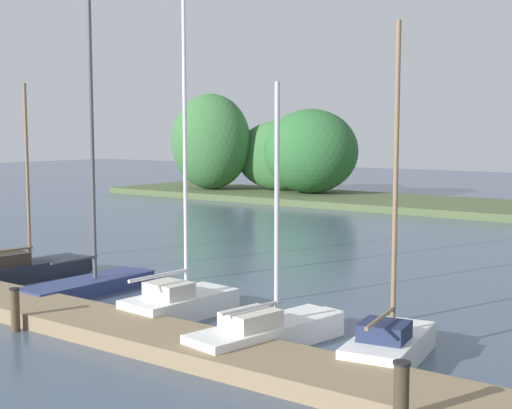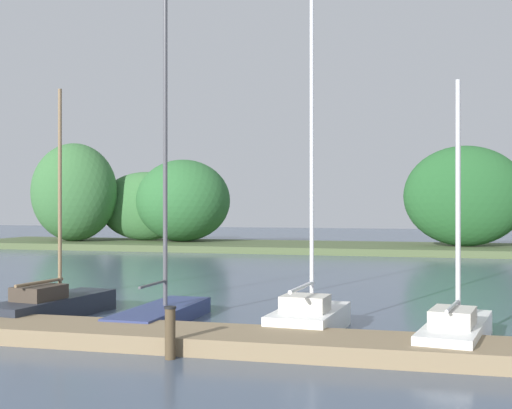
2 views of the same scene
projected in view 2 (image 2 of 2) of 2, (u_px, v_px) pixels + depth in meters
name	position (u px, v px, depth m)	size (l,w,h in m)	color
dock_pier	(442.00, 352.00, 12.19)	(30.22, 1.80, 0.35)	#847051
far_shore	(301.00, 208.00, 42.09)	(60.72, 8.00, 7.05)	#4C5B38
sailboat_1	(55.00, 303.00, 16.87)	(1.68, 4.31, 5.87)	#232833
sailboat_2	(163.00, 307.00, 16.24)	(1.28, 4.21, 7.95)	navy
sailboat_3	(310.00, 314.00, 14.95)	(1.55, 3.18, 7.60)	white
sailboat_4	(457.00, 329.00, 13.44)	(1.70, 4.05, 5.46)	white
mooring_piling_1	(170.00, 332.00, 12.35)	(0.23, 0.23, 0.99)	#4C3D28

